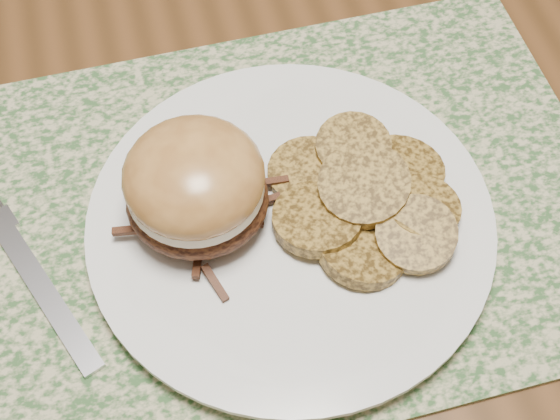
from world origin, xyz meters
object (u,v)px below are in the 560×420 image
object	(u,v)px
pork_sandwich	(195,186)
fork	(30,269)
dining_table	(129,217)
dinner_plate	(290,223)

from	to	relation	value
pork_sandwich	fork	world-z (taller)	pork_sandwich
pork_sandwich	fork	bearing A→B (deg)	-160.53
dining_table	pork_sandwich	xyz separation A→B (m)	(0.05, -0.08, 0.13)
dinner_plate	pork_sandwich	xyz separation A→B (m)	(-0.06, 0.02, 0.04)
dinner_plate	fork	world-z (taller)	dinner_plate
pork_sandwich	dining_table	bearing A→B (deg)	142.67
dining_table	fork	distance (m)	0.13
dining_table	fork	bearing A→B (deg)	-129.42
dining_table	pork_sandwich	size ratio (longest dim) A/B	12.86
dinner_plate	fork	distance (m)	0.18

